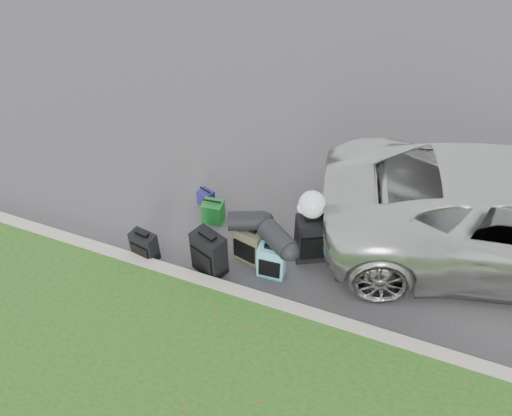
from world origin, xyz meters
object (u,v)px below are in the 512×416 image
(tote_green, at_px, (213,212))
(suitcase_large_black_left, at_px, (209,253))
(suitcase_olive, at_px, (250,244))
(suitcase_large_black_right, at_px, (313,238))
(tote_navy, at_px, (206,198))
(suitcase_small_black, at_px, (144,246))
(suitcase_teal, at_px, (272,261))

(tote_green, bearing_deg, suitcase_large_black_left, -74.32)
(suitcase_olive, bearing_deg, suitcase_large_black_right, 34.82)
(suitcase_olive, distance_m, tote_navy, 1.40)
(tote_green, relative_size, tote_navy, 1.39)
(suitcase_small_black, xyz_separation_m, tote_green, (0.58, 1.07, -0.05))
(suitcase_large_black_left, bearing_deg, suitcase_small_black, -152.69)
(suitcase_olive, distance_m, tote_green, 0.99)
(suitcase_olive, height_order, suitcase_teal, suitcase_olive)
(suitcase_large_black_left, relative_size, suitcase_teal, 1.26)
(suitcase_large_black_right, xyz_separation_m, tote_green, (-1.66, 0.18, -0.19))
(suitcase_olive, bearing_deg, suitcase_small_black, -147.47)
(suitcase_large_black_left, height_order, suitcase_teal, suitcase_large_black_left)
(suitcase_small_black, height_order, suitcase_large_black_left, suitcase_large_black_left)
(suitcase_olive, xyz_separation_m, tote_green, (-0.83, 0.54, -0.11))
(tote_navy, bearing_deg, suitcase_olive, -18.91)
(suitcase_teal, xyz_separation_m, tote_green, (-1.23, 0.71, -0.09))
(suitcase_small_black, xyz_separation_m, suitcase_teal, (1.81, 0.36, 0.03))
(suitcase_large_black_right, xyz_separation_m, tote_navy, (-1.93, 0.49, -0.24))
(suitcase_large_black_left, height_order, suitcase_large_black_right, suitcase_large_black_right)
(suitcase_small_black, height_order, suitcase_large_black_right, suitcase_large_black_right)
(suitcase_small_black, relative_size, suitcase_large_black_right, 0.63)
(tote_green, bearing_deg, suitcase_teal, -36.87)
(suitcase_large_black_right, height_order, tote_navy, suitcase_large_black_right)
(suitcase_large_black_left, distance_m, suitcase_large_black_right, 1.48)
(suitcase_teal, relative_size, suitcase_large_black_right, 0.72)
(tote_navy, bearing_deg, suitcase_teal, -15.85)
(suitcase_large_black_left, bearing_deg, tote_navy, 137.94)
(suitcase_olive, distance_m, suitcase_teal, 0.43)
(suitcase_small_black, bearing_deg, suitcase_large_black_left, 15.94)
(suitcase_large_black_left, relative_size, tote_green, 1.88)
(suitcase_small_black, distance_m, suitcase_large_black_left, 0.98)
(suitcase_teal, xyz_separation_m, tote_navy, (-1.50, 1.03, -0.14))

